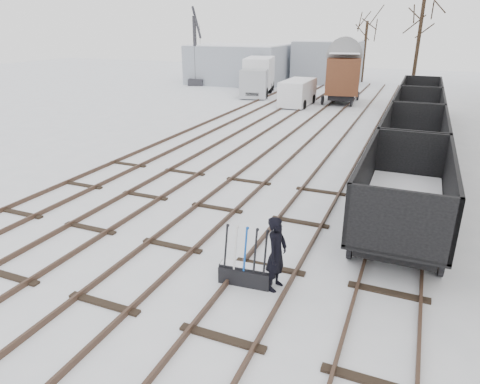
% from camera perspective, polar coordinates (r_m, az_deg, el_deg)
% --- Properties ---
extents(ground, '(120.00, 120.00, 0.00)m').
position_cam_1_polar(ground, '(12.67, -9.03, -7.23)').
color(ground, white).
rests_on(ground, ground).
extents(tracks, '(13.90, 52.00, 0.16)m').
position_cam_1_polar(tracks, '(24.55, 7.83, 7.15)').
color(tracks, black).
rests_on(tracks, ground).
extents(shed_left, '(10.00, 8.00, 4.10)m').
position_cam_1_polar(shed_left, '(49.37, -0.04, 16.72)').
color(shed_left, '#9198A4').
rests_on(shed_left, ground).
extents(shed_right, '(7.00, 6.00, 4.50)m').
position_cam_1_polar(shed_right, '(50.52, 11.69, 16.64)').
color(shed_right, '#9198A4').
rests_on(shed_right, ground).
extents(ground_frame, '(1.33, 0.52, 1.49)m').
position_cam_1_polar(ground_frame, '(10.76, 0.74, -10.76)').
color(ground_frame, black).
rests_on(ground_frame, ground).
extents(worker, '(0.54, 0.74, 1.88)m').
position_cam_1_polar(worker, '(10.29, 4.88, -8.20)').
color(worker, black).
rests_on(worker, ground).
extents(freight_wagon_a, '(2.50, 6.25, 2.55)m').
position_cam_1_polar(freight_wagon_a, '(13.69, 20.82, -1.68)').
color(freight_wagon_a, black).
rests_on(freight_wagon_a, ground).
extents(freight_wagon_b, '(2.50, 6.25, 2.55)m').
position_cam_1_polar(freight_wagon_b, '(19.78, 21.87, 5.06)').
color(freight_wagon_b, black).
rests_on(freight_wagon_b, ground).
extents(freight_wagon_c, '(2.50, 6.25, 2.55)m').
position_cam_1_polar(freight_wagon_c, '(26.02, 22.42, 8.59)').
color(freight_wagon_c, black).
rests_on(freight_wagon_c, ground).
extents(freight_wagon_d, '(2.50, 6.25, 2.55)m').
position_cam_1_polar(freight_wagon_d, '(32.32, 22.77, 10.76)').
color(freight_wagon_d, black).
rests_on(freight_wagon_d, ground).
extents(box_van_wagon, '(3.65, 5.67, 4.03)m').
position_cam_1_polar(box_van_wagon, '(37.19, 13.54, 15.12)').
color(box_van_wagon, black).
rests_on(box_van_wagon, ground).
extents(lorry, '(3.38, 7.47, 3.26)m').
position_cam_1_polar(lorry, '(40.74, 2.39, 15.21)').
color(lorry, black).
rests_on(lorry, ground).
extents(panel_van, '(2.08, 4.55, 2.00)m').
position_cam_1_polar(panel_van, '(35.24, 7.69, 13.05)').
color(panel_van, white).
rests_on(panel_van, ground).
extents(crane, '(1.97, 4.68, 7.83)m').
position_cam_1_polar(crane, '(47.59, -5.81, 16.46)').
color(crane, '#2A292E').
rests_on(crane, ground).
extents(tree_far_left, '(0.30, 0.30, 6.48)m').
position_cam_1_polar(tree_far_left, '(51.85, 16.25, 17.47)').
color(tree_far_left, black).
rests_on(tree_far_left, ground).
extents(tree_far_right, '(0.30, 0.30, 8.33)m').
position_cam_1_polar(tree_far_right, '(40.76, 22.56, 17.21)').
color(tree_far_right, black).
rests_on(tree_far_right, ground).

